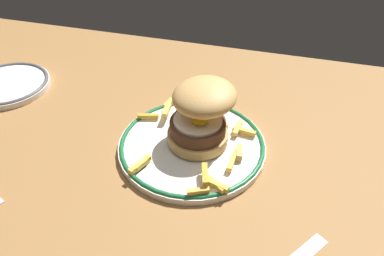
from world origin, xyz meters
The scene contains 5 objects.
ground_plane centered at (0.00, 0.00, -2.00)cm, with size 146.60×83.63×4.00cm, color olive.
dinner_plate centered at (1.66, 3.08, 0.84)cm, with size 25.19×25.19×1.60cm.
burger centered at (2.83, 4.52, 6.96)cm, with size 15.01×14.99×10.76cm.
fries_pile centered at (2.34, 2.89, 2.17)cm, with size 21.72×22.45×1.91cm.
side_plate centered at (-41.02, 11.06, 0.83)cm, with size 17.15×17.15×1.60cm.
Camera 1 is at (14.60, -43.11, 43.68)cm, focal length 35.08 mm.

